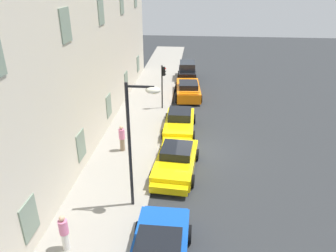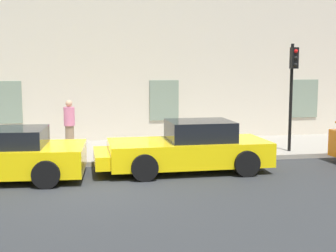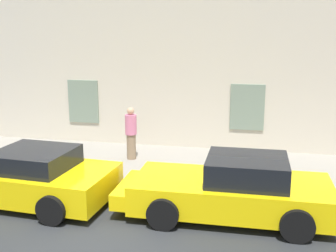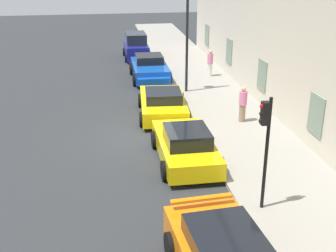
# 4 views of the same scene
# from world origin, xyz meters

# --- Properties ---
(ground_plane) EXTENTS (80.00, 80.00, 0.00)m
(ground_plane) POSITION_xyz_m (0.00, 0.00, 0.00)
(ground_plane) COLOR #2B2D30
(sidewalk) EXTENTS (60.00, 3.94, 0.14)m
(sidewalk) POSITION_xyz_m (0.00, 4.18, 0.07)
(sidewalk) COLOR gray
(sidewalk) RESTS_ON ground
(sportscar_white_middle) EXTENTS (4.71, 2.14, 1.37)m
(sportscar_white_middle) POSITION_xyz_m (2.50, 1.24, 0.60)
(sportscar_white_middle) COLOR yellow
(sportscar_white_middle) RESTS_ON ground
(traffic_light) EXTENTS (0.22, 0.36, 3.42)m
(traffic_light) POSITION_xyz_m (6.36, 2.76, 2.48)
(traffic_light) COLOR black
(traffic_light) RESTS_ON sidewalk
(pedestrian_admiring) EXTENTS (0.37, 0.37, 1.63)m
(pedestrian_admiring) POSITION_xyz_m (-0.62, 4.47, 0.97)
(pedestrian_admiring) COLOR #8C7259
(pedestrian_admiring) RESTS_ON sidewalk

